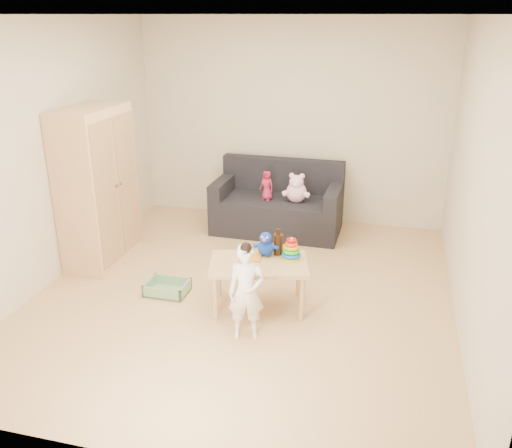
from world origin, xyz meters
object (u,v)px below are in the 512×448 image
(play_table, at_px, (259,285))
(sofa, at_px, (277,215))
(toddler, at_px, (246,293))
(wardrobe, at_px, (97,187))

(play_table, bearing_deg, sofa, 97.31)
(sofa, bearing_deg, toddler, -82.88)
(sofa, bearing_deg, play_table, -81.81)
(wardrobe, height_order, toddler, wardrobe)
(wardrobe, xyz_separation_m, play_table, (1.95, -0.61, -0.62))
(wardrobe, relative_size, play_table, 1.92)
(sofa, height_order, toddler, toddler)
(sofa, height_order, play_table, play_table)
(wardrobe, xyz_separation_m, toddler, (1.97, -1.11, -0.44))
(wardrobe, relative_size, toddler, 2.07)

